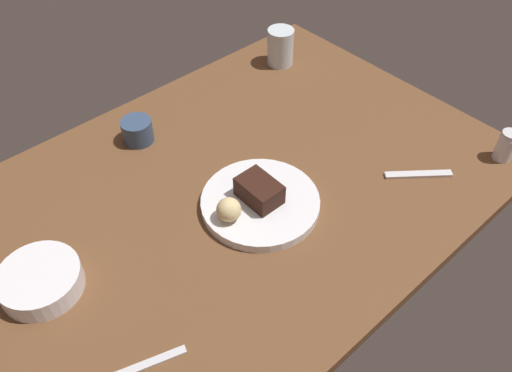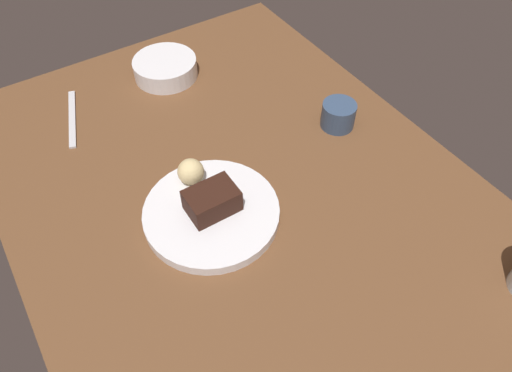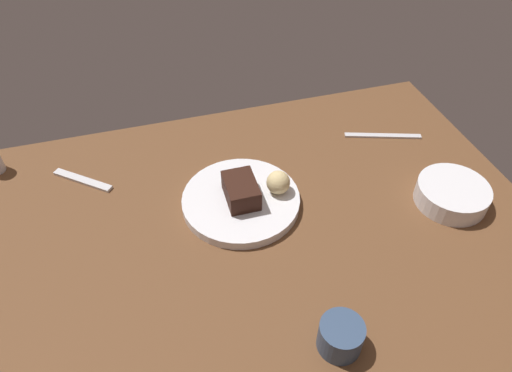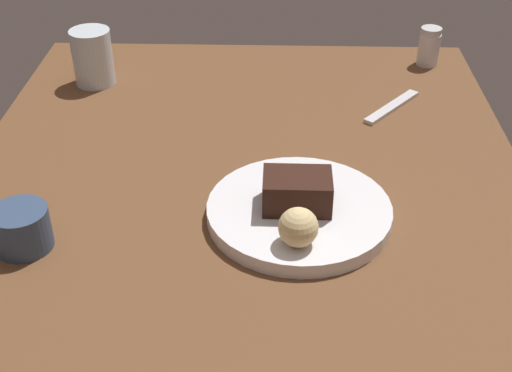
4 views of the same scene
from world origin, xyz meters
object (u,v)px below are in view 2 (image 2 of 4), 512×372
object	(u,v)px
coffee_cup	(338,115)
bread_roll	(191,172)
chocolate_cake_slice	(213,202)
butter_knife	(72,118)
side_bowl	(165,68)
dessert_plate	(210,212)

from	to	relation	value
coffee_cup	bread_roll	bearing A→B (deg)	88.44
chocolate_cake_slice	butter_knife	xyz separation A→B (cm)	(40.59, 13.06, -4.17)
chocolate_cake_slice	side_bowl	xyz separation A→B (cm)	(43.65, -11.39, -2.21)
dessert_plate	coffee_cup	distance (cm)	35.95
chocolate_cake_slice	bread_roll	bearing A→B (deg)	-0.21
bread_roll	coffee_cup	bearing A→B (deg)	-91.56
bread_roll	butter_knife	bearing A→B (deg)	22.19
coffee_cup	chocolate_cake_slice	bearing A→B (deg)	102.19
chocolate_cake_slice	bread_roll	distance (cm)	8.49
dessert_plate	butter_knife	xyz separation A→B (cm)	(39.79, 12.70, -0.79)
dessert_plate	bread_roll	bearing A→B (deg)	-2.90
dessert_plate	coffee_cup	xyz separation A→B (cm)	(6.74, -35.27, 1.77)
dessert_plate	butter_knife	size ratio (longest dim) A/B	1.31
dessert_plate	coffee_cup	size ratio (longest dim) A/B	3.42
bread_roll	chocolate_cake_slice	bearing A→B (deg)	179.79
bread_roll	side_bowl	distance (cm)	37.02
chocolate_cake_slice	dessert_plate	bearing A→B (deg)	24.16
coffee_cup	butter_knife	world-z (taller)	coffee_cup
chocolate_cake_slice	bread_roll	size ratio (longest dim) A/B	1.81
butter_knife	dessert_plate	bearing A→B (deg)	35.91
chocolate_cake_slice	butter_knife	distance (cm)	42.84
side_bowl	butter_knife	xyz separation A→B (cm)	(-3.06, 24.45, -1.96)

